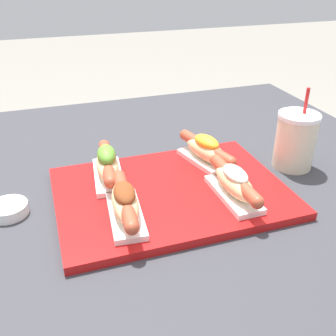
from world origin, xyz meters
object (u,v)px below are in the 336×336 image
Objects in this scene: serving_tray at (171,192)px; hot_dog_2 at (107,165)px; hot_dog_0 at (125,203)px; sauce_bowl at (8,209)px; drink_cup at (295,141)px; hot_dog_3 at (206,150)px; hot_dog_1 at (234,183)px.

serving_tray is 2.41× the size of hot_dog_2.
serving_tray is 2.40× the size of hot_dog_0.
hot_dog_2 is 2.59× the size of sauce_bowl.
serving_tray is 6.22× the size of sauce_bowl.
drink_cup is (0.44, -0.05, 0.02)m from hot_dog_2.
serving_tray is at bearing -173.94° from drink_cup.
hot_dog_0 is 0.28m from hot_dog_3.
hot_dog_3 is (0.00, 0.15, 0.00)m from hot_dog_1.
hot_dog_3 is at bearing -0.51° from hot_dog_2.
drink_cup is (0.65, -0.01, 0.06)m from sauce_bowl.
hot_dog_3 is at bearing 33.73° from hot_dog_0.
hot_dog_1 is at bearing 0.24° from hot_dog_0.
hot_dog_2 is at bearing 173.37° from drink_cup.
hot_dog_1 is at bearing -91.58° from hot_dog_3.
sauce_bowl is (-0.44, 0.11, -0.04)m from hot_dog_1.
serving_tray is 2.46× the size of hot_dog_3.
serving_tray is at bearing -6.95° from sauce_bowl.
hot_dog_0 is 0.45m from drink_cup.
hot_dog_0 reaches higher than serving_tray.
hot_dog_2 is 1.02× the size of hot_dog_3.
drink_cup reaches higher than serving_tray.
hot_dog_2 is at bearing 179.49° from hot_dog_3.
sauce_bowl is (-0.21, -0.05, -0.04)m from hot_dog_2.
hot_dog_1 is 1.03× the size of hot_dog_3.
drink_cup is at bearing -0.51° from sauce_bowl.
hot_dog_2 is 0.22m from sauce_bowl.
hot_dog_3 is at bearing 166.64° from drink_cup.
serving_tray is 0.14m from hot_dog_0.
serving_tray is at bearing -35.98° from hot_dog_2.
drink_cup reaches higher than hot_dog_1.
hot_dog_1 is at bearing -31.88° from serving_tray.
serving_tray is 2.39× the size of hot_dog_1.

